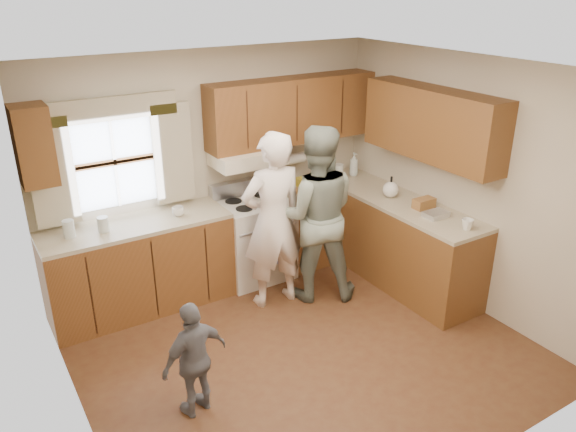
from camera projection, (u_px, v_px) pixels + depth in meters
room at (303, 223)px, 4.66m from camera, size 3.80×3.80×3.80m
kitchen_fixtures at (295, 212)px, 5.96m from camera, size 3.80×2.25×2.15m
stove at (254, 238)px, 6.24m from camera, size 0.76×0.67×1.07m
woman_left at (273, 221)px, 5.56m from camera, size 0.69×0.47×1.82m
woman_right at (315, 214)px, 5.69m from camera, size 1.12×1.04×1.84m
child at (195, 359)px, 4.23m from camera, size 0.60×0.36×0.97m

